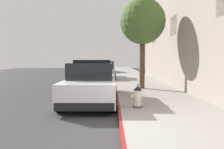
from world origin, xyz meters
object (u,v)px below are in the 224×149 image
(parked_car_silver_ahead, at_px, (104,71))
(fire_hydrant, at_px, (138,97))
(parked_car_dark_far, at_px, (105,67))
(police_cruiser, at_px, (92,83))
(street_tree, at_px, (142,22))

(parked_car_silver_ahead, relative_size, fire_hydrant, 6.37)
(parked_car_silver_ahead, height_order, parked_car_dark_far, same)
(fire_hydrant, bearing_deg, parked_car_dark_far, 94.85)
(fire_hydrant, bearing_deg, police_cruiser, 133.81)
(parked_car_dark_far, relative_size, fire_hydrant, 6.37)
(police_cruiser, bearing_deg, fire_hydrant, -46.19)
(police_cruiser, bearing_deg, parked_car_silver_ahead, 89.20)
(parked_car_silver_ahead, bearing_deg, parked_car_dark_far, 91.49)
(police_cruiser, relative_size, parked_car_silver_ahead, 1.00)
(parked_car_dark_far, bearing_deg, parked_car_silver_ahead, -88.51)
(police_cruiser, height_order, street_tree, street_tree)
(police_cruiser, xyz_separation_m, street_tree, (2.42, 3.01, 2.93))
(parked_car_dark_far, bearing_deg, police_cruiser, -89.70)
(parked_car_dark_far, bearing_deg, street_tree, -80.91)
(parked_car_silver_ahead, bearing_deg, street_tree, -71.26)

